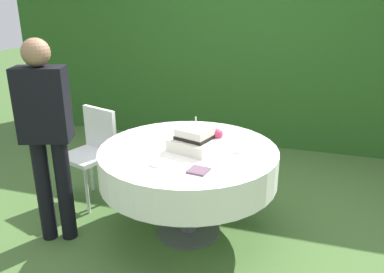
{
  "coord_description": "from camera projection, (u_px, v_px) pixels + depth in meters",
  "views": [
    {
      "loc": [
        0.87,
        -2.67,
        1.87
      ],
      "look_at": [
        0.03,
        0.0,
        0.85
      ],
      "focal_mm": 36.35,
      "sensor_mm": 36.0,
      "label": 1
    }
  ],
  "objects": [
    {
      "name": "cake_table",
      "position": [
        188.0,
        164.0,
        3.07
      ],
      "size": [
        1.4,
        1.4,
        0.75
      ],
      "color": "#4C4C51",
      "rests_on": "ground_plane"
    },
    {
      "name": "garden_chair",
      "position": [
        93.0,
        146.0,
        3.64
      ],
      "size": [
        0.51,
        0.51,
        0.89
      ],
      "color": "white",
      "rests_on": "ground_plane"
    },
    {
      "name": "standing_person",
      "position": [
        46.0,
        130.0,
        2.89
      ],
      "size": [
        0.41,
        0.31,
        1.6
      ],
      "color": "black",
      "rests_on": "ground_plane"
    },
    {
      "name": "foliage_hedge",
      "position": [
        245.0,
        51.0,
        5.04
      ],
      "size": [
        6.55,
        0.49,
        2.38
      ],
      "primitive_type": "cube",
      "color": "#28561E",
      "rests_on": "ground_plane"
    },
    {
      "name": "ground_plane",
      "position": [
        189.0,
        231.0,
        3.28
      ],
      "size": [
        20.0,
        20.0,
        0.0
      ],
      "primitive_type": "plane",
      "color": "#476B33"
    },
    {
      "name": "serving_plate_near",
      "position": [
        159.0,
        164.0,
        2.73
      ],
      "size": [
        0.12,
        0.12,
        0.01
      ],
      "primitive_type": "cylinder",
      "color": "white",
      "rests_on": "cake_table"
    },
    {
      "name": "serving_plate_left",
      "position": [
        235.0,
        151.0,
        2.96
      ],
      "size": [
        0.12,
        0.12,
        0.01
      ],
      "primitive_type": "cylinder",
      "color": "white",
      "rests_on": "cake_table"
    },
    {
      "name": "wedding_cake",
      "position": [
        197.0,
        139.0,
        2.99
      ],
      "size": [
        0.42,
        0.42,
        0.26
      ],
      "color": "silver",
      "rests_on": "cake_table"
    },
    {
      "name": "napkin_stack",
      "position": [
        198.0,
        170.0,
        2.62
      ],
      "size": [
        0.15,
        0.15,
        0.01
      ],
      "primitive_type": "cube",
      "rotation": [
        0.0,
        0.0,
        -0.15
      ],
      "color": "#6B4C60",
      "rests_on": "cake_table"
    },
    {
      "name": "serving_plate_far",
      "position": [
        220.0,
        134.0,
        3.31
      ],
      "size": [
        0.12,
        0.12,
        0.01
      ],
      "primitive_type": "cylinder",
      "color": "white",
      "rests_on": "cake_table"
    }
  ]
}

